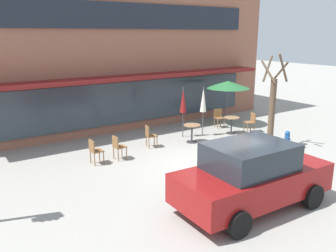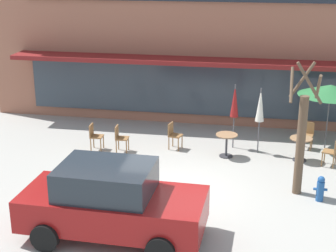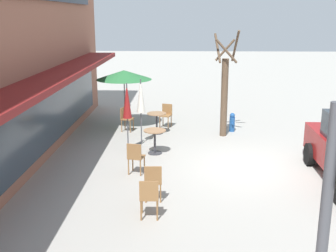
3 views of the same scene
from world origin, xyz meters
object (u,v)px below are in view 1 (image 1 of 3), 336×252
object	(u,v)px
parked_sedan	(252,176)
street_tree	(272,108)
cafe_chair_4	(118,146)
cafe_table_near_wall	(231,122)
cafe_chair_2	(95,150)
fire_hydrant	(287,139)
cafe_chair_1	(251,121)
patio_umbrella_green_folded	(228,85)
patio_umbrella_cream_folded	(183,101)
cafe_chair_0	(150,135)
cafe_chair_3	(219,117)
cafe_table_streetside	(192,130)
patio_umbrella_corner_open	(203,100)

from	to	relation	value
parked_sedan	street_tree	world-z (taller)	street_tree
cafe_chair_4	parked_sedan	world-z (taller)	parked_sedan
cafe_table_near_wall	cafe_chair_2	world-z (taller)	cafe_chair_2
cafe_table_near_wall	fire_hydrant	bearing A→B (deg)	-82.79
cafe_chair_4	cafe_chair_1	bearing A→B (deg)	-0.39
patio_umbrella_green_folded	cafe_chair_4	size ratio (longest dim) A/B	2.47
cafe_chair_4	street_tree	bearing A→B (deg)	-20.95
street_tree	cafe_table_near_wall	bearing A→B (deg)	84.72
parked_sedan	patio_umbrella_cream_folded	bearing A→B (deg)	68.98
patio_umbrella_green_folded	patio_umbrella_cream_folded	xyz separation A→B (m)	(-3.07, -0.50, -0.39)
cafe_table_near_wall	parked_sedan	distance (m)	7.15
patio_umbrella_green_folded	cafe_chair_0	xyz separation A→B (m)	(-5.04, -0.96, -1.50)
street_tree	cafe_chair_4	bearing A→B (deg)	159.05
cafe_chair_1	cafe_chair_4	distance (m)	6.74
cafe_table_near_wall	cafe_chair_4	world-z (taller)	cafe_chair_4
cafe_chair_3	fire_hydrant	xyz separation A→B (m)	(0.06, -3.97, -0.17)
cafe_table_streetside	cafe_chair_3	xyz separation A→B (m)	(2.61, 1.26, 0.01)
cafe_chair_0	cafe_chair_3	size ratio (longest dim) A/B	1.00
patio_umbrella_green_folded	patio_umbrella_cream_folded	size ratio (longest dim) A/B	1.00
cafe_chair_2	street_tree	bearing A→B (deg)	-18.49
patio_umbrella_corner_open	fire_hydrant	distance (m)	3.85
cafe_chair_1	cafe_chair_3	world-z (taller)	same
patio_umbrella_corner_open	cafe_chair_2	distance (m)	5.53
patio_umbrella_green_folded	cafe_chair_2	bearing A→B (deg)	-168.64
cafe_table_near_wall	street_tree	world-z (taller)	street_tree
patio_umbrella_green_folded	cafe_chair_1	xyz separation A→B (m)	(0.02, -1.60, -1.50)
parked_sedan	cafe_chair_2	bearing A→B (deg)	112.05
cafe_table_streetside	cafe_chair_3	size ratio (longest dim) A/B	0.85
cafe_chair_2	parked_sedan	distance (m)	5.67
cafe_chair_3	parked_sedan	distance (m)	8.26
patio_umbrella_corner_open	cafe_chair_0	xyz separation A→B (m)	(-2.80, -0.11, -1.10)
parked_sedan	fire_hydrant	xyz separation A→B (m)	(4.92, 2.70, -0.53)
cafe_table_streetside	cafe_chair_3	world-z (taller)	cafe_chair_3
cafe_chair_4	street_tree	size ratio (longest dim) A/B	0.24
patio_umbrella_corner_open	cafe_chair_1	xyz separation A→B (m)	(2.25, -0.75, -1.10)
cafe_table_streetside	cafe_chair_0	size ratio (longest dim) A/B	0.85
patio_umbrella_green_folded	cafe_chair_1	bearing A→B (deg)	-89.35
cafe_chair_2	fire_hydrant	size ratio (longest dim) A/B	1.26
cafe_table_near_wall	street_tree	distance (m)	2.66
patio_umbrella_corner_open	cafe_chair_3	xyz separation A→B (m)	(1.61, 0.75, -1.10)
cafe_chair_0	street_tree	xyz separation A→B (m)	(3.91, -2.74, 1.11)
cafe_table_streetside	cafe_chair_2	bearing A→B (deg)	-177.87
cafe_table_streetside	street_tree	xyz separation A→B (m)	(2.10, -2.33, 1.12)
cafe_chair_1	street_tree	xyz separation A→B (m)	(-1.15, -2.10, 1.11)
parked_sedan	street_tree	distance (m)	5.38
cafe_table_streetside	cafe_table_near_wall	bearing A→B (deg)	1.97
cafe_table_streetside	cafe_chair_4	bearing A→B (deg)	-176.95
cafe_chair_0	cafe_chair_1	xyz separation A→B (m)	(5.05, -0.64, 0.00)
cafe_table_streetside	patio_umbrella_corner_open	distance (m)	1.58
cafe_chair_1	parked_sedan	xyz separation A→B (m)	(-5.50, -5.18, 0.35)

